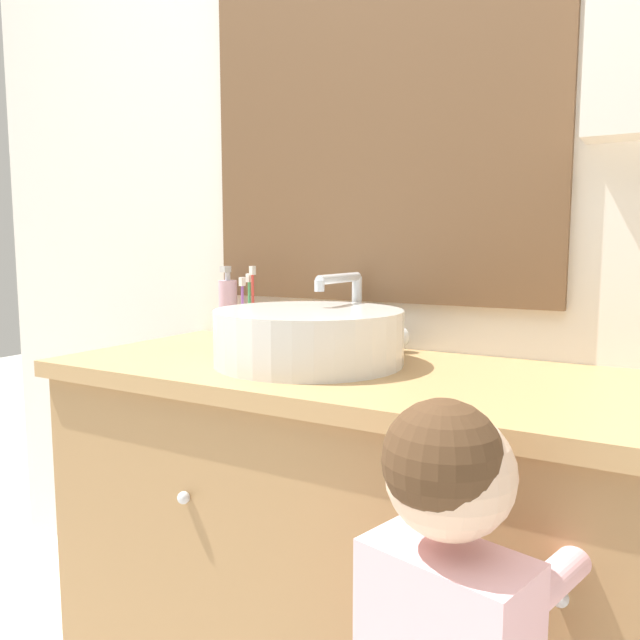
{
  "coord_description": "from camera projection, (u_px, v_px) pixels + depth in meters",
  "views": [
    {
      "loc": [
        0.45,
        -0.78,
        1.05
      ],
      "look_at": [
        -0.16,
        0.28,
        0.9
      ],
      "focal_mm": 35.0,
      "sensor_mm": 36.0,
      "label": 1
    }
  ],
  "objects": [
    {
      "name": "sink_basin",
      "position": [
        310.0,
        335.0,
        1.3
      ],
      "size": [
        0.4,
        0.45,
        0.18
      ],
      "color": "silver",
      "rests_on": "vanity_counter"
    },
    {
      "name": "wall_back",
      "position": [
        466.0,
        141.0,
        1.4
      ],
      "size": [
        3.2,
        0.18,
        2.5
      ],
      "color": "silver",
      "rests_on": "ground_plane"
    },
    {
      "name": "toothbrush_holder",
      "position": [
        249.0,
        324.0,
        1.6
      ],
      "size": [
        0.08,
        0.08,
        0.19
      ],
      "color": "beige",
      "rests_on": "vanity_counter"
    },
    {
      "name": "vanity_counter",
      "position": [
        402.0,
        567.0,
        1.25
      ],
      "size": [
        1.49,
        0.55,
        0.8
      ],
      "color": "#A37A4C",
      "rests_on": "ground_plane"
    },
    {
      "name": "soap_dispenser",
      "position": [
        228.0,
        308.0,
        1.67
      ],
      "size": [
        0.05,
        0.05,
        0.19
      ],
      "color": "#CCA3BC",
      "rests_on": "vanity_counter"
    }
  ]
}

